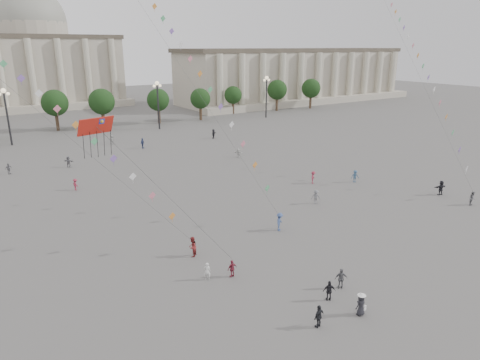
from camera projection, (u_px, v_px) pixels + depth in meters
ground at (337, 289)px, 33.17m from camera, size 360.00×360.00×0.00m
hall_east at (296, 75)px, 144.74m from camera, size 84.00×26.22×17.20m
hall_central at (36, 59)px, 132.02m from camera, size 48.30×34.30×35.50m
tree_row at (80, 106)px, 93.80m from camera, size 137.12×5.12×8.00m
lamp_post_mid_west at (6, 106)px, 78.99m from camera, size 2.00×0.90×10.65m
lamp_post_mid_east at (158, 96)px, 94.66m from camera, size 2.00×0.90×10.65m
lamp_post_far_east at (266, 89)px, 110.33m from camera, size 2.00×0.90×10.65m
person_crowd_0 at (142, 143)px, 78.44m from camera, size 1.15×1.07×1.90m
person_crowd_3 at (441, 188)px, 53.91m from camera, size 1.82×0.90×1.88m
person_crowd_4 at (112, 140)px, 82.00m from camera, size 1.49×1.43×1.69m
person_crowd_6 at (316, 197)px, 50.86m from camera, size 1.30×1.12×1.74m
person_crowd_7 at (238, 153)px, 72.08m from camera, size 1.29×1.34×1.52m
person_crowd_8 at (313, 177)px, 58.43m from camera, size 1.26×1.18×1.71m
person_crowd_9 at (214, 134)px, 86.84m from camera, size 1.73×1.50×1.88m
person_crowd_12 at (68, 162)px, 66.24m from camera, size 1.53×1.49×1.75m
person_crowd_13 at (207, 271)px, 34.33m from camera, size 0.66×0.61×1.51m
person_crowd_14 at (355, 176)px, 58.93m from camera, size 1.28×1.04×1.72m
person_crowd_16 at (9, 169)px, 62.66m from camera, size 1.04×0.76×1.64m
person_crowd_17 at (76, 184)px, 55.72m from camera, size 0.83×1.12×1.54m
tourist_0 at (232, 269)px, 34.76m from camera, size 0.90×0.42×1.49m
tourist_1 at (329, 291)px, 31.52m from camera, size 1.00×0.81×1.59m
tourist_3 at (341, 279)px, 33.09m from camera, size 1.06×0.86×1.68m
tourist_4 at (319, 316)px, 28.51m from camera, size 1.03×0.59×1.66m
kite_flyer_0 at (192, 247)px, 38.10m from camera, size 1.14×1.14×1.87m
kite_flyer_1 at (280, 222)px, 43.46m from camera, size 1.40×1.33×1.91m
kite_flyer_2 at (473, 198)px, 50.48m from camera, size 0.97×0.86×1.67m
hat_person at (361, 304)px, 29.78m from camera, size 0.81×0.60×1.69m
dragon_kite at (99, 139)px, 25.26m from camera, size 6.11×1.07×15.61m
kite_train_east at (402, 27)px, 70.47m from camera, size 27.06×43.24×63.14m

